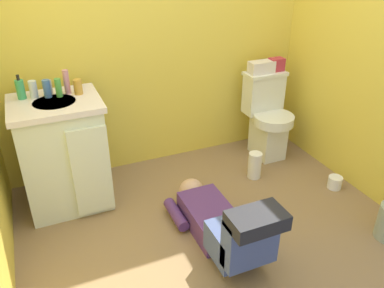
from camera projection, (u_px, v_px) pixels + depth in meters
The scene contains 17 objects.
ground_plane at pixel (206, 221), 2.81m from camera, with size 3.05×2.91×0.04m, color olive.
wall_back at pixel (154, 21), 3.03m from camera, with size 2.71×0.08×2.40m, color yellow.
wall_right at pixel (382, 33), 2.68m from camera, with size 0.08×1.91×2.40m, color yellow.
toilet at pixel (267, 117), 3.47m from camera, with size 0.36×0.46×0.75m.
vanity_cabinet at pixel (64, 153), 2.79m from camera, with size 0.60×0.53×0.82m.
faucet at pixel (50, 87), 2.69m from camera, with size 0.02×0.02×0.10m, color silver.
person_plumber at pixel (222, 224), 2.48m from camera, with size 0.39×1.06×0.52m.
tissue_box at pixel (261, 67), 3.32m from camera, with size 0.22×0.11×0.10m, color silver.
toiletry_bag at pixel (276, 64), 3.37m from camera, with size 0.12×0.09×0.11m, color #B22D3F.
soap_dispenser at pixel (20, 89), 2.60m from camera, with size 0.06×0.06×0.17m.
bottle_clear at pixel (33, 89), 2.62m from camera, with size 0.05×0.05×0.12m, color silver.
bottle_blue at pixel (47, 89), 2.63m from camera, with size 0.05×0.05×0.12m, color #406BB2.
bottle_green at pixel (58, 88), 2.64m from camera, with size 0.04×0.04×0.13m, color green.
bottle_pink at pixel (67, 82), 2.68m from camera, with size 0.04×0.04×0.17m, color pink.
bottle_amber at pixel (78, 87), 2.69m from camera, with size 0.06×0.06×0.10m, color gold.
paper_towel_roll at pixel (255, 165), 3.23m from camera, with size 0.11×0.11×0.22m, color white.
toilet_paper_roll at pixel (335, 182), 3.12m from camera, with size 0.11×0.11×0.10m, color white.
Camera 1 is at (-0.96, -1.99, 1.80)m, focal length 36.56 mm.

